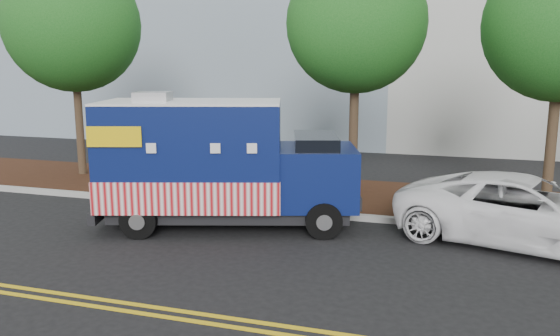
% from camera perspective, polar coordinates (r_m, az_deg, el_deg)
% --- Properties ---
extents(ground, '(120.00, 120.00, 0.00)m').
position_cam_1_polar(ground, '(12.96, -3.92, -6.20)').
color(ground, black).
rests_on(ground, ground).
extents(curb, '(120.00, 0.18, 0.15)m').
position_cam_1_polar(curb, '(14.20, -1.89, -4.35)').
color(curb, '#9E9E99').
rests_on(curb, ground).
extents(mulch_strip, '(120.00, 4.00, 0.15)m').
position_cam_1_polar(mulch_strip, '(16.14, 0.54, -2.49)').
color(mulch_strip, black).
rests_on(mulch_strip, ground).
extents(centerline_near, '(120.00, 0.10, 0.01)m').
position_cam_1_polar(centerline_near, '(9.21, -14.20, -13.75)').
color(centerline_near, gold).
rests_on(centerline_near, ground).
extents(centerline_far, '(120.00, 0.10, 0.01)m').
position_cam_1_polar(centerline_far, '(9.02, -15.05, -14.34)').
color(centerline_far, gold).
rests_on(centerline_far, ground).
extents(tree_a, '(4.30, 4.30, 7.18)m').
position_cam_1_polar(tree_a, '(19.29, -20.85, 13.78)').
color(tree_a, '#38281C').
rests_on(tree_a, ground).
extents(tree_b, '(3.84, 3.84, 6.82)m').
position_cam_1_polar(tree_b, '(15.56, 7.97, 14.73)').
color(tree_b, '#38281C').
rests_on(tree_b, ground).
extents(sign_post, '(0.06, 0.06, 2.40)m').
position_cam_1_polar(sign_post, '(14.66, -6.13, 0.58)').
color(sign_post, '#473828').
rests_on(sign_post, ground).
extents(food_truck, '(6.35, 3.79, 3.16)m').
position_cam_1_polar(food_truck, '(12.85, -6.75, 0.17)').
color(food_truck, black).
rests_on(food_truck, ground).
extents(white_car, '(5.73, 3.74, 1.47)m').
position_cam_1_polar(white_car, '(12.64, 24.21, -4.13)').
color(white_car, white).
rests_on(white_car, ground).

